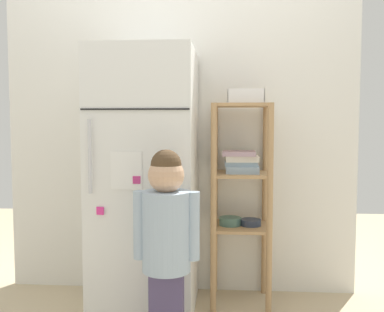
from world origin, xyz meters
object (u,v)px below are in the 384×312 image
object	(u,v)px
child_standing	(166,231)
fruit_bin	(245,98)
refrigerator	(146,182)
pantry_shelf_unit	(241,183)

from	to	relation	value
child_standing	fruit_bin	xyz separation A→B (m)	(0.40, 0.65, 0.68)
refrigerator	fruit_bin	bearing A→B (deg)	13.77
refrigerator	pantry_shelf_unit	world-z (taller)	refrigerator
pantry_shelf_unit	fruit_bin	xyz separation A→B (m)	(0.02, 0.00, 0.53)
refrigerator	pantry_shelf_unit	xyz separation A→B (m)	(0.57, 0.14, -0.02)
refrigerator	pantry_shelf_unit	bearing A→B (deg)	14.09
refrigerator	child_standing	xyz separation A→B (m)	(0.19, -0.51, -0.17)
child_standing	pantry_shelf_unit	bearing A→B (deg)	59.65
pantry_shelf_unit	refrigerator	bearing A→B (deg)	-165.91
fruit_bin	child_standing	bearing A→B (deg)	-121.80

